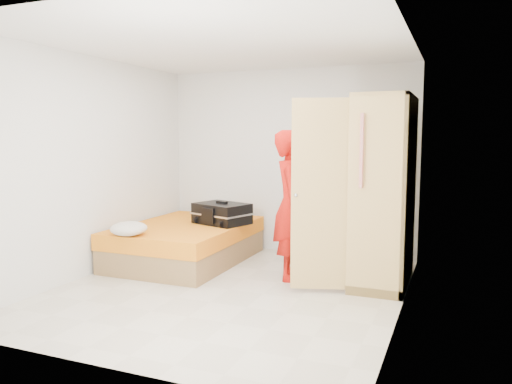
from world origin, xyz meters
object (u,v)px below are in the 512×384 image
at_px(bed, 186,243).
at_px(person, 291,205).
at_px(wardrobe, 379,196).
at_px(round_cushion, 129,229).
at_px(suitcase, 222,214).

relative_size(bed, person, 1.17).
distance_m(wardrobe, round_cushion, 2.91).
relative_size(person, suitcase, 2.10).
height_order(wardrobe, suitcase, wardrobe).
distance_m(suitcase, round_cushion, 1.31).
distance_m(wardrobe, person, 1.00).
height_order(wardrobe, round_cushion, wardrobe).
xyz_separation_m(person, suitcase, (-1.11, 0.44, -0.23)).
bearing_deg(round_cushion, suitcase, 59.81).
relative_size(bed, suitcase, 2.45).
height_order(bed, round_cushion, round_cushion).
distance_m(bed, round_cushion, 0.99).
bearing_deg(wardrobe, round_cushion, -162.86).
bearing_deg(bed, round_cushion, -105.31).
xyz_separation_m(bed, wardrobe, (2.50, -0.05, 0.75)).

